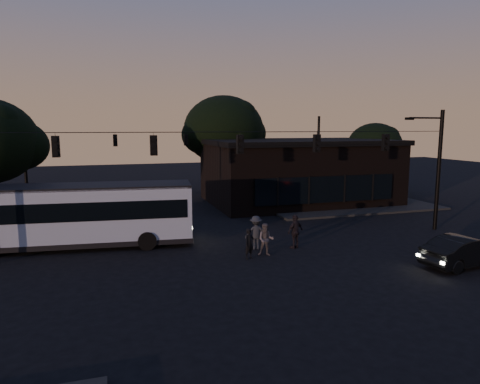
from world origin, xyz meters
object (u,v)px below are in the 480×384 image
object	(u,v)px
pedestrian_c	(295,231)
pedestrian_d	(256,232)
bus	(79,212)
pedestrian_a	(249,244)
building	(298,171)
pedestrian_b	(266,239)
car	(465,251)

from	to	relation	value
pedestrian_c	pedestrian_d	size ratio (longest dim) A/B	1.03
bus	pedestrian_a	size ratio (longest dim) A/B	8.07
building	bus	distance (m)	19.78
bus	pedestrian_c	size ratio (longest dim) A/B	6.66
bus	pedestrian_b	size ratio (longest dim) A/B	7.39
car	pedestrian_b	bearing A→B (deg)	54.31
bus	pedestrian_d	size ratio (longest dim) A/B	6.84
building	pedestrian_b	size ratio (longest dim) A/B	9.27
pedestrian_a	bus	bearing A→B (deg)	122.23
pedestrian_c	pedestrian_d	world-z (taller)	pedestrian_c
pedestrian_a	pedestrian_d	bearing A→B (deg)	32.62
car	pedestrian_b	xyz separation A→B (m)	(-8.26, 4.36, 0.10)
building	pedestrian_c	size ratio (longest dim) A/B	8.36
bus	pedestrian_c	world-z (taller)	bus
building	pedestrian_b	xyz separation A→B (m)	(-8.26, -13.99, -1.88)
bus	pedestrian_a	xyz separation A→B (m)	(8.10, -4.74, -1.14)
car	pedestrian_a	size ratio (longest dim) A/B	2.91
building	pedestrian_b	bearing A→B (deg)	-120.56
car	pedestrian_d	size ratio (longest dim) A/B	2.46
pedestrian_b	pedestrian_c	size ratio (longest dim) A/B	0.90
pedestrian_a	pedestrian_b	size ratio (longest dim) A/B	0.91
pedestrian_c	pedestrian_b	bearing A→B (deg)	-0.93
pedestrian_c	car	bearing A→B (deg)	118.72
bus	car	distance (m)	19.49
building	pedestrian_d	bearing A→B (deg)	-123.27
pedestrian_d	pedestrian_c	bearing A→B (deg)	175.52
car	pedestrian_b	distance (m)	9.34
car	pedestrian_c	xyz separation A→B (m)	(-6.29, 5.12, 0.19)
pedestrian_b	pedestrian_c	xyz separation A→B (m)	(1.97, 0.77, 0.09)
pedestrian_b	pedestrian_c	distance (m)	2.12
pedestrian_a	pedestrian_c	distance (m)	3.12
bus	pedestrian_c	bearing A→B (deg)	-12.53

